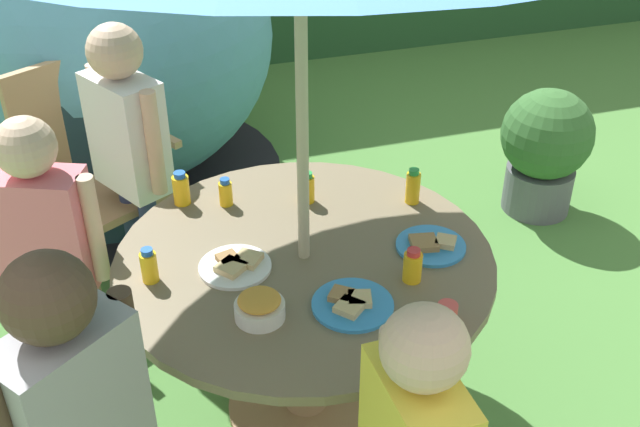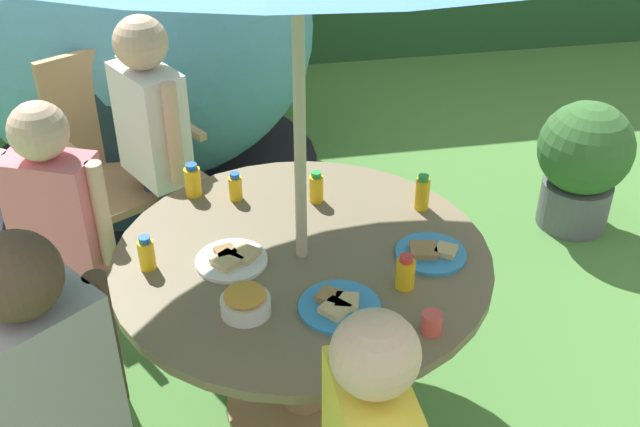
% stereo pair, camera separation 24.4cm
% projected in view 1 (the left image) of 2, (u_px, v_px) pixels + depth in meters
% --- Properties ---
extents(ground_plane, '(10.00, 10.00, 0.02)m').
position_uv_depth(ground_plane, '(306.00, 409.00, 2.83)').
color(ground_plane, '#477A38').
extents(garden_table, '(1.21, 1.21, 0.69)m').
position_uv_depth(garden_table, '(305.00, 298.00, 2.55)').
color(garden_table, '#93704C').
rests_on(garden_table, ground_plane).
extents(wooden_chair, '(0.67, 0.64, 0.97)m').
position_uv_depth(wooden_chair, '(90.00, 163.00, 3.25)').
color(wooden_chair, tan).
rests_on(wooden_chair, ground_plane).
extents(dome_tent, '(2.02, 2.02, 1.56)m').
position_uv_depth(dome_tent, '(89.00, 41.00, 3.80)').
color(dome_tent, teal).
rests_on(dome_tent, ground_plane).
extents(potted_plant, '(0.45, 0.45, 0.64)m').
position_uv_depth(potted_plant, '(545.00, 147.00, 3.76)').
color(potted_plant, '#595960').
rests_on(potted_plant, ground_plane).
extents(child_in_white_shirt, '(0.30, 0.37, 1.21)m').
position_uv_depth(child_in_white_shirt, '(127.00, 134.00, 2.96)').
color(child_in_white_shirt, navy).
rests_on(child_in_white_shirt, ground_plane).
extents(child_in_pink_shirt, '(0.36, 0.26, 1.13)m').
position_uv_depth(child_in_pink_shirt, '(45.00, 232.00, 2.50)').
color(child_in_pink_shirt, '#3F3F47').
rests_on(child_in_pink_shirt, ground_plane).
extents(child_in_grey_shirt, '(0.36, 0.33, 1.21)m').
position_uv_depth(child_in_grey_shirt, '(75.00, 409.00, 1.80)').
color(child_in_grey_shirt, navy).
rests_on(child_in_grey_shirt, ground_plane).
extents(snack_bowl, '(0.15, 0.15, 0.08)m').
position_uv_depth(snack_bowl, '(260.00, 307.00, 2.18)').
color(snack_bowl, white).
rests_on(snack_bowl, garden_table).
extents(plate_mid_right, '(0.23, 0.23, 0.03)m').
position_uv_depth(plate_mid_right, '(235.00, 265.00, 2.39)').
color(plate_mid_right, white).
rests_on(plate_mid_right, garden_table).
extents(plate_center_back, '(0.23, 0.23, 0.03)m').
position_uv_depth(plate_center_back, '(431.00, 245.00, 2.48)').
color(plate_center_back, '#338CD8').
rests_on(plate_center_back, garden_table).
extents(plate_near_right, '(0.24, 0.24, 0.03)m').
position_uv_depth(plate_near_right, '(352.00, 304.00, 2.24)').
color(plate_near_right, '#338CD8').
rests_on(plate_near_right, garden_table).
extents(juice_bottle_near_left, '(0.05, 0.05, 0.13)m').
position_uv_depth(juice_bottle_near_left, '(413.00, 187.00, 2.68)').
color(juice_bottle_near_left, yellow).
rests_on(juice_bottle_near_left, garden_table).
extents(juice_bottle_far_left, '(0.05, 0.05, 0.12)m').
position_uv_depth(juice_bottle_far_left, '(149.00, 266.00, 2.31)').
color(juice_bottle_far_left, yellow).
rests_on(juice_bottle_far_left, garden_table).
extents(juice_bottle_far_right, '(0.05, 0.05, 0.10)m').
position_uv_depth(juice_bottle_far_right, '(226.00, 193.00, 2.68)').
color(juice_bottle_far_right, yellow).
rests_on(juice_bottle_far_right, garden_table).
extents(juice_bottle_center_front, '(0.06, 0.06, 0.11)m').
position_uv_depth(juice_bottle_center_front, '(413.00, 266.00, 2.32)').
color(juice_bottle_center_front, yellow).
rests_on(juice_bottle_center_front, garden_table).
extents(juice_bottle_mid_left, '(0.06, 0.06, 0.12)m').
position_uv_depth(juice_bottle_mid_left, '(181.00, 189.00, 2.68)').
color(juice_bottle_mid_left, yellow).
rests_on(juice_bottle_mid_left, garden_table).
extents(juice_bottle_front_edge, '(0.05, 0.05, 0.12)m').
position_uv_depth(juice_bottle_front_edge, '(307.00, 188.00, 2.69)').
color(juice_bottle_front_edge, yellow).
rests_on(juice_bottle_front_edge, garden_table).
extents(cup_near, '(0.06, 0.06, 0.06)m').
position_uv_depth(cup_near, '(447.00, 314.00, 2.17)').
color(cup_near, '#E04C47').
rests_on(cup_near, garden_table).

